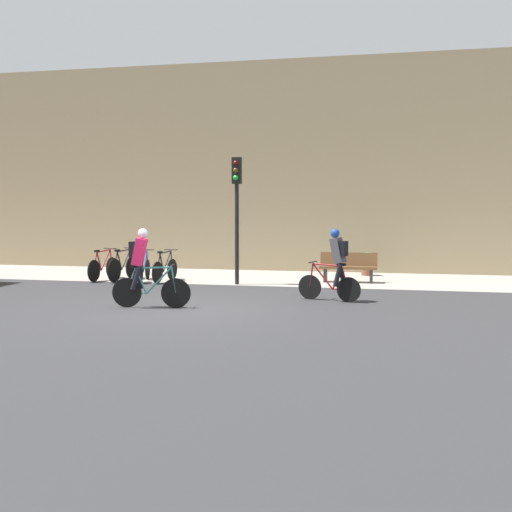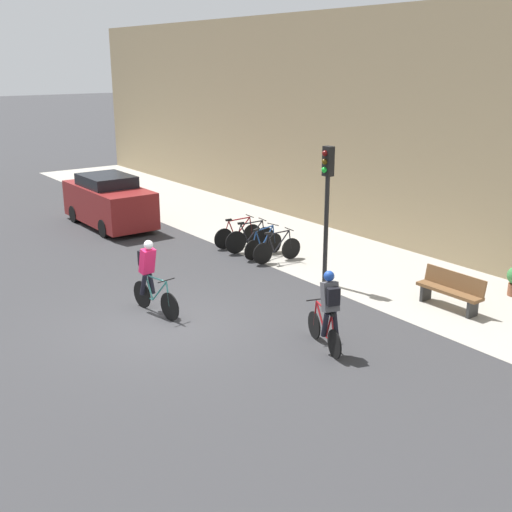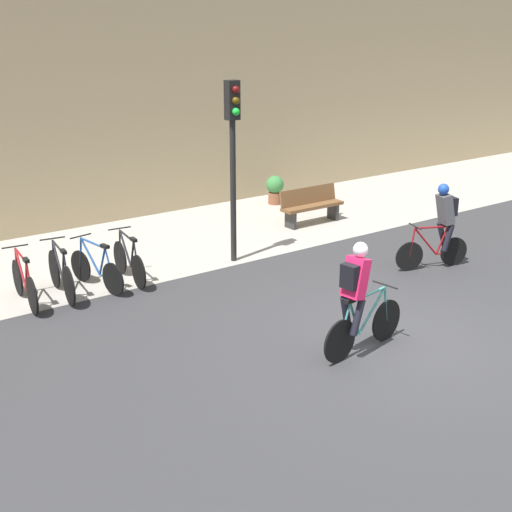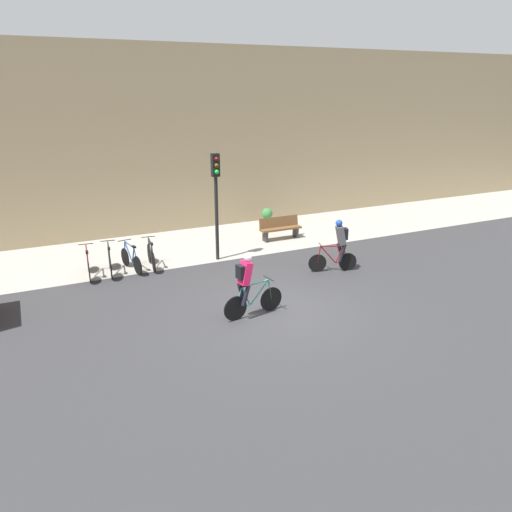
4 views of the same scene
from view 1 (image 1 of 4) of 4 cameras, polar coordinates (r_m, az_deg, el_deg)
The scene contains 12 objects.
ground at distance 14.28m, azimuth -6.96°, elevation -4.73°, with size 200.00×200.00×0.00m, color #333335.
kerb_strip at distance 20.71m, azimuth -0.72°, elevation -1.88°, with size 44.00×4.50×0.01m, color #A39E93.
building_facade at distance 23.12m, azimuth 0.74°, elevation 7.93°, with size 44.00×0.60×7.39m, color #9E8966.
cyclist_pink at distance 14.53m, azimuth -10.03°, elevation -0.85°, with size 1.78×0.51×1.78m.
cyclist_grey at distance 15.38m, azimuth 7.11°, elevation -0.53°, with size 1.55×0.63×1.74m.
parked_bike_0 at distance 20.38m, azimuth -13.44°, elevation -0.97°, with size 0.46×1.72×0.97m.
parked_bike_1 at distance 20.10m, azimuth -11.71°, elevation -0.97°, with size 0.46×1.75×0.99m.
parked_bike_2 at distance 19.83m, azimuth -9.92°, elevation -1.11°, with size 0.48×1.64×0.94m.
parked_bike_3 at distance 19.58m, azimuth -8.10°, elevation -1.13°, with size 0.46×1.65×0.96m.
traffic_light_pole at distance 18.61m, azimuth -1.73°, elevation 5.28°, with size 0.26×0.30×3.68m.
bench at distance 19.41m, azimuth 8.21°, elevation -0.95°, with size 1.71×0.44×0.89m.
potted_plant at distance 21.43m, azimuth 9.84°, elevation -0.57°, with size 0.48×0.48×0.78m.
Camera 1 is at (4.72, -13.29, 2.23)m, focal length 45.00 mm.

